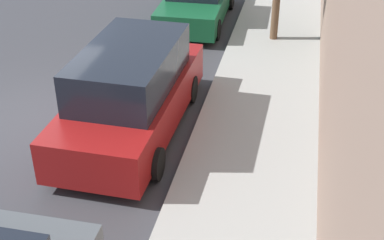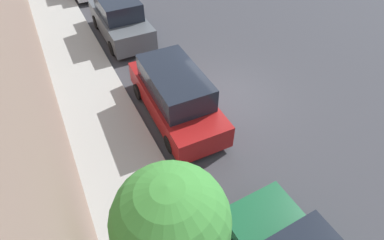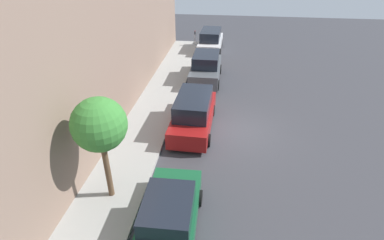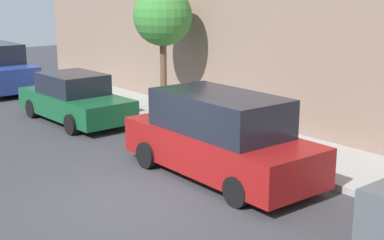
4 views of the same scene
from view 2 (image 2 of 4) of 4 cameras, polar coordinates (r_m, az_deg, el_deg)
name	(u,v)px [view 2 (image 2 of 4)]	position (r m, az deg, el deg)	size (l,w,h in m)	color
ground_plane	(227,96)	(12.04, 6.64, 4.49)	(60.00, 60.00, 0.00)	#38383D
sidewalk	(109,135)	(10.70, -15.50, -2.78)	(2.55, 32.00, 0.15)	#9E9E99
parked_suv_second	(120,19)	(15.98, -13.53, 18.18)	(2.08, 4.80, 1.98)	#4C5156
parked_minivan_third	(175,95)	(10.60, -3.21, 4.85)	(2.02, 4.94, 1.90)	maroon
street_tree	(171,222)	(4.90, -4.04, -18.85)	(1.89, 1.89, 4.09)	brown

